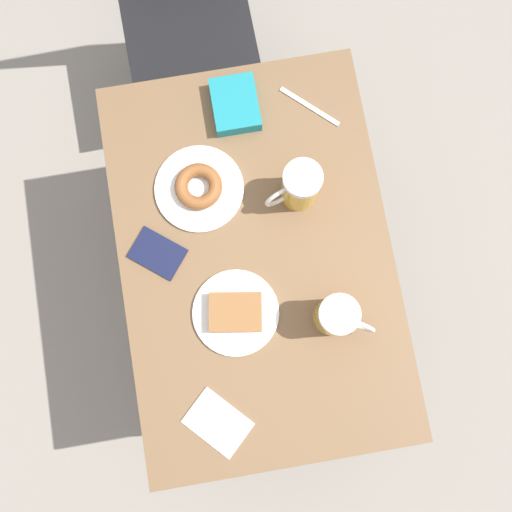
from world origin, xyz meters
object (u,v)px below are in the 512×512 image
(beer_mug_left, at_px, (299,186))
(fork, at_px, (310,106))
(plate_with_cake, at_px, (236,313))
(plate_with_donut, at_px, (199,188))
(napkin_folded, at_px, (218,423))
(passport_near_edge, at_px, (157,253))
(blue_pouch, at_px, (235,105))
(beer_mug_center, at_px, (337,316))

(beer_mug_left, bearing_deg, fork, 71.96)
(plate_with_cake, height_order, plate_with_donut, plate_with_donut)
(beer_mug_left, bearing_deg, napkin_folded, -118.92)
(plate_with_donut, xyz_separation_m, passport_near_edge, (-0.13, -0.14, -0.01))
(plate_with_donut, height_order, passport_near_edge, plate_with_donut)
(fork, relative_size, blue_pouch, 0.96)
(fork, height_order, blue_pouch, blue_pouch)
(blue_pouch, bearing_deg, beer_mug_left, -65.27)
(napkin_folded, height_order, fork, same)
(plate_with_donut, height_order, blue_pouch, plate_with_donut)
(beer_mug_left, bearing_deg, plate_with_donut, 167.24)
(plate_with_cake, distance_m, plate_with_donut, 0.32)
(beer_mug_center, xyz_separation_m, blue_pouch, (-0.15, 0.57, -0.05))
(plate_with_cake, relative_size, plate_with_donut, 0.94)
(passport_near_edge, bearing_deg, beer_mug_center, -29.87)
(beer_mug_left, bearing_deg, passport_near_edge, -166.24)
(napkin_folded, bearing_deg, fork, 64.18)
(beer_mug_center, bearing_deg, fork, 85.44)
(napkin_folded, height_order, blue_pouch, blue_pouch)
(beer_mug_left, xyz_separation_m, beer_mug_center, (0.03, -0.32, 0.00))
(napkin_folded, relative_size, passport_near_edge, 1.13)
(plate_with_cake, height_order, beer_mug_center, beer_mug_center)
(plate_with_cake, bearing_deg, blue_pouch, 80.74)
(plate_with_donut, height_order, fork, plate_with_donut)
(beer_mug_left, bearing_deg, beer_mug_center, -84.68)
(beer_mug_left, distance_m, napkin_folded, 0.59)
(plate_with_donut, relative_size, beer_mug_left, 1.51)
(blue_pouch, bearing_deg, fork, -8.51)
(beer_mug_left, xyz_separation_m, blue_pouch, (-0.12, 0.25, -0.05))
(beer_mug_left, xyz_separation_m, passport_near_edge, (-0.37, -0.09, -0.07))
(plate_with_donut, distance_m, passport_near_edge, 0.19)
(plate_with_cake, xyz_separation_m, fork, (0.27, 0.49, -0.01))
(beer_mug_center, xyz_separation_m, napkin_folded, (-0.31, -0.20, -0.07))
(plate_with_cake, distance_m, beer_mug_left, 0.34)
(beer_mug_center, xyz_separation_m, passport_near_edge, (-0.40, 0.23, -0.07))
(plate_with_donut, bearing_deg, beer_mug_left, -12.76)
(beer_mug_center, distance_m, napkin_folded, 0.38)
(beer_mug_center, height_order, napkin_folded, beer_mug_center)
(plate_with_cake, relative_size, blue_pouch, 1.47)
(beer_mug_left, xyz_separation_m, napkin_folded, (-0.29, -0.52, -0.07))
(napkin_folded, distance_m, fork, 0.82)
(napkin_folded, xyz_separation_m, blue_pouch, (0.17, 0.77, 0.02))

